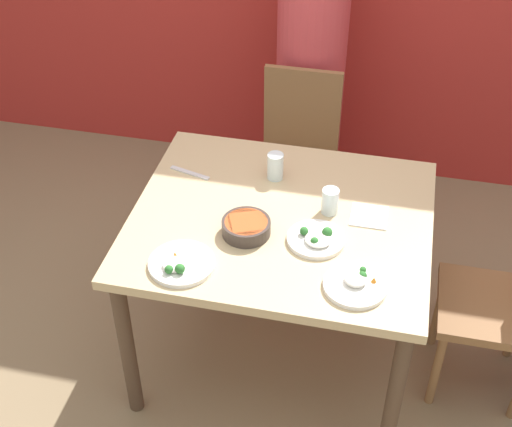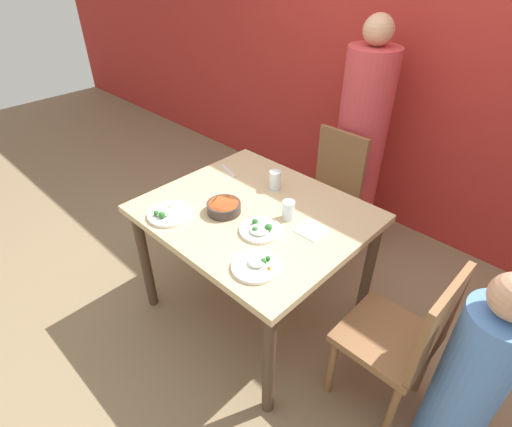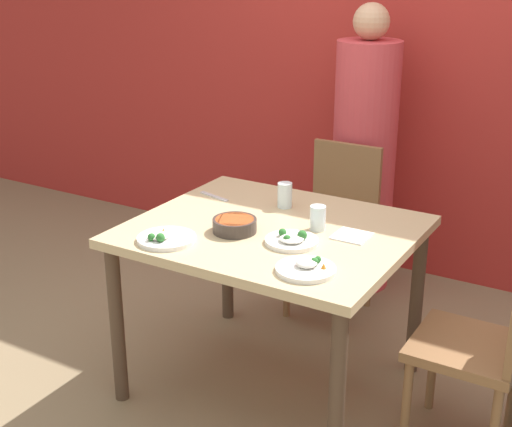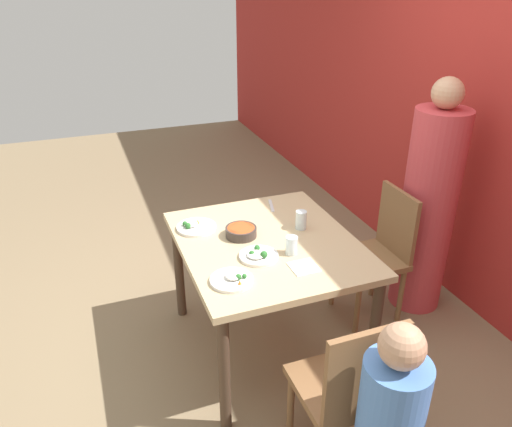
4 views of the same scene
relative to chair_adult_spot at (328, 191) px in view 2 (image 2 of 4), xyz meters
name	(u,v)px [view 2 (image 2 of 4)]	position (x,y,z in m)	size (l,w,h in m)	color
ground_plane	(255,307)	(0.08, -0.83, -0.49)	(10.00, 10.00, 0.00)	#847051
wall_back	(412,48)	(0.08, 0.70, 0.86)	(10.00, 0.06, 2.70)	#A82823
dining_table	(255,224)	(0.08, -0.83, 0.18)	(1.14, 0.98, 0.77)	tan
chair_adult_spot	(328,191)	(0.00, 0.00, 0.00)	(0.40, 0.40, 0.90)	brown
chair_child_spot	(403,338)	(0.99, -0.80, 0.00)	(0.40, 0.40, 0.90)	brown
person_adult	(360,144)	(0.00, 0.35, 0.25)	(0.35, 0.35, 1.60)	#C63D42
person_child	(470,380)	(1.29, -0.80, 0.00)	(0.26, 0.26, 1.06)	#5184D1
bowl_curry	(224,207)	(-0.03, -0.95, 0.31)	(0.18, 0.18, 0.06)	#3D332D
plate_rice_adult	(256,266)	(0.40, -1.15, 0.29)	(0.22, 0.22, 0.05)	white
plate_rice_child	(168,214)	(-0.21, -1.18, 0.29)	(0.24, 0.24, 0.05)	white
plate_noodles	(260,230)	(0.23, -0.95, 0.29)	(0.21, 0.21, 0.06)	white
glass_water_tall	(288,210)	(0.25, -0.76, 0.33)	(0.07, 0.07, 0.10)	silver
glass_water_short	(275,180)	(0.00, -0.59, 0.33)	(0.07, 0.07, 0.11)	silver
napkin_folded	(312,230)	(0.40, -0.76, 0.28)	(0.14, 0.14, 0.01)	white
fork_steel	(228,171)	(-0.35, -0.64, 0.28)	(0.18, 0.07, 0.01)	silver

